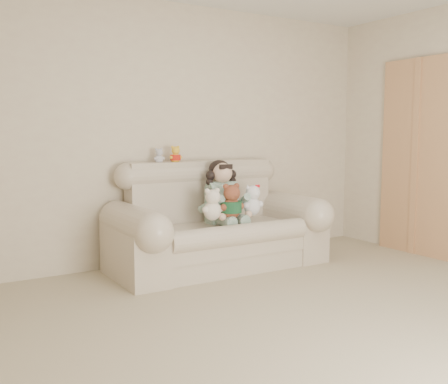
# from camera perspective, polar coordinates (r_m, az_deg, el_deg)

# --- Properties ---
(floor) EXTENTS (5.00, 5.00, 0.00)m
(floor) POSITION_cam_1_polar(r_m,az_deg,el_deg) (3.64, 15.11, -14.82)
(floor) COLOR tan
(floor) RESTS_ON ground
(wall_back) EXTENTS (4.50, 0.00, 4.50)m
(wall_back) POSITION_cam_1_polar(r_m,az_deg,el_deg) (5.41, -4.17, 6.35)
(wall_back) COLOR beige
(wall_back) RESTS_ON ground
(sofa) EXTENTS (2.10, 0.95, 1.03)m
(sofa) POSITION_cam_1_polar(r_m,az_deg,el_deg) (5.08, -0.59, -2.53)
(sofa) COLOR beige
(sofa) RESTS_ON floor
(door_panel) EXTENTS (0.06, 0.90, 2.10)m
(door_panel) POSITION_cam_1_polar(r_m,az_deg,el_deg) (6.00, 20.32, 3.58)
(door_panel) COLOR tan
(door_panel) RESTS_ON floor
(seated_child) EXTENTS (0.39, 0.48, 0.64)m
(seated_child) POSITION_cam_1_polar(r_m,az_deg,el_deg) (5.16, -0.25, 0.11)
(seated_child) COLOR #2E6C4E
(seated_child) RESTS_ON sofa
(brown_teddy) EXTENTS (0.26, 0.21, 0.40)m
(brown_teddy) POSITION_cam_1_polar(r_m,az_deg,el_deg) (4.93, 0.79, -0.65)
(brown_teddy) COLOR brown
(brown_teddy) RESTS_ON sofa
(white_cat) EXTENTS (0.27, 0.24, 0.36)m
(white_cat) POSITION_cam_1_polar(r_m,az_deg,el_deg) (5.15, 3.10, -0.55)
(white_cat) COLOR white
(white_cat) RESTS_ON sofa
(cream_teddy) EXTENTS (0.24, 0.19, 0.35)m
(cream_teddy) POSITION_cam_1_polar(r_m,az_deg,el_deg) (4.85, -1.29, -1.02)
(cream_teddy) COLOR white
(cream_teddy) RESTS_ON sofa
(yellow_mini_bear) EXTENTS (0.16, 0.14, 0.21)m
(yellow_mini_bear) POSITION_cam_1_polar(r_m,az_deg,el_deg) (5.18, -5.34, 4.26)
(yellow_mini_bear) COLOR yellow
(yellow_mini_bear) RESTS_ON sofa
(grey_mini_plush) EXTENTS (0.13, 0.11, 0.18)m
(grey_mini_plush) POSITION_cam_1_polar(r_m,az_deg,el_deg) (5.13, -7.13, 4.07)
(grey_mini_plush) COLOR silver
(grey_mini_plush) RESTS_ON sofa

